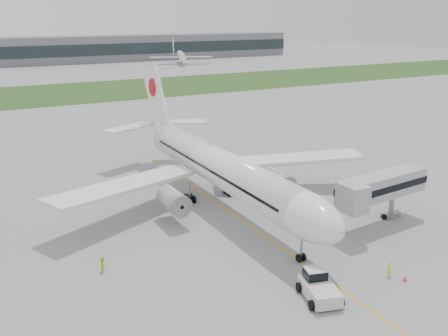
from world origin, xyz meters
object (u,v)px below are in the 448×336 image
ground_crew_near (389,268)px  airliner (217,165)px  jet_bridge (378,188)px  pushback_tug (318,286)px

ground_crew_near → airliner: bearing=-112.5°
airliner → ground_crew_near: (6.00, -26.72, -4.79)m
jet_bridge → ground_crew_near: size_ratio=8.42×
airliner → ground_crew_near: bearing=-77.3°
airliner → pushback_tug: size_ratio=10.14×
jet_bridge → ground_crew_near: 13.71m
airliner → jet_bridge: bearing=-49.4°
pushback_tug → ground_crew_near: size_ratio=3.05×
airliner → pushback_tug: airliner is taller
airliner → jet_bridge: airliner is taller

